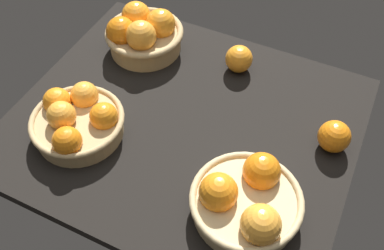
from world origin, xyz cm
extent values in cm
cube|color=black|center=(0.00, 0.00, 1.50)|extent=(84.00, 72.00, 3.00)
cylinder|color=tan|center=(-21.27, -14.33, 5.41)|extent=(21.23, 21.23, 4.83)
torus|color=tan|center=(-21.27, -14.33, 7.83)|extent=(22.69, 22.69, 1.46)
sphere|color=#F49E33|center=(-23.43, -7.60, 8.88)|extent=(6.88, 6.88, 6.88)
sphere|color=#F49E33|center=(-23.85, -16.06, 9.92)|extent=(6.88, 6.88, 6.88)
sphere|color=orange|center=(-18.75, -21.21, 9.00)|extent=(6.88, 6.88, 6.88)
sphere|color=orange|center=(-15.35, -11.36, 8.90)|extent=(6.88, 6.88, 6.88)
sphere|color=orange|center=(-28.30, -12.16, 8.78)|extent=(6.88, 6.88, 6.88)
cylinder|color=tan|center=(22.89, -16.92, 5.46)|extent=(22.33, 22.33, 4.91)
torus|color=tan|center=(22.89, -16.92, 7.91)|extent=(23.87, 23.87, 1.55)
sphere|color=orange|center=(23.53, -10.07, 9.38)|extent=(8.23, 8.23, 8.23)
sphere|color=#F49E33|center=(27.59, -21.94, 9.68)|extent=(8.23, 8.23, 8.23)
sphere|color=orange|center=(17.31, -18.84, 9.58)|extent=(8.23, 8.23, 8.23)
cylinder|color=tan|center=(-22.26, 19.96, 5.96)|extent=(20.37, 20.37, 5.92)
torus|color=tan|center=(-22.26, 19.96, 8.92)|extent=(22.18, 22.18, 1.81)
sphere|color=#F49E33|center=(-20.60, 15.74, 11.30)|extent=(8.38, 8.38, 8.38)
sphere|color=orange|center=(-18.45, 22.93, 11.02)|extent=(8.38, 8.38, 8.38)
sphere|color=orange|center=(-27.18, 15.89, 10.30)|extent=(8.38, 8.38, 8.38)
sphere|color=orange|center=(-26.54, 23.22, 10.84)|extent=(8.38, 8.38, 8.38)
sphere|color=orange|center=(5.21, 23.47, 6.76)|extent=(7.52, 7.52, 7.52)
sphere|color=orange|center=(35.22, 8.11, 6.84)|extent=(7.67, 7.67, 7.67)
camera|label=1|loc=(32.16, -62.19, 86.80)|focal=40.62mm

